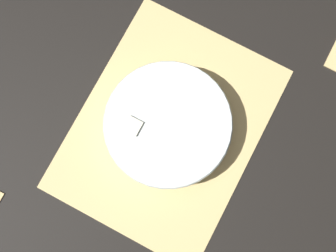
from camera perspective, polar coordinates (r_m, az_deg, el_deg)
name	(u,v)px	position (r m, az deg, el deg)	size (l,w,h in m)	color
ground_plane	(168,128)	(0.84, 0.00, -0.33)	(6.00, 6.00, 0.00)	black
bamboo_mat_center	(168,128)	(0.84, 0.00, -0.30)	(0.48, 0.37, 0.01)	#D6B775
fruit_salad_bowl	(168,125)	(0.80, -0.05, 0.13)	(0.26, 0.26, 0.07)	silver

